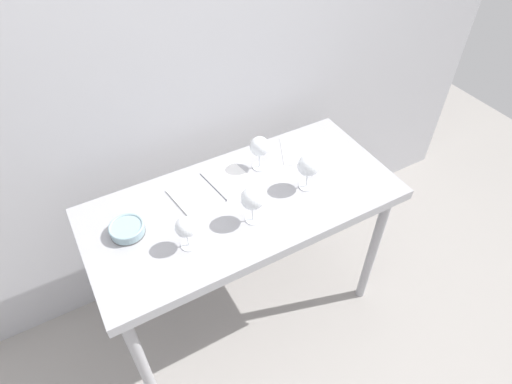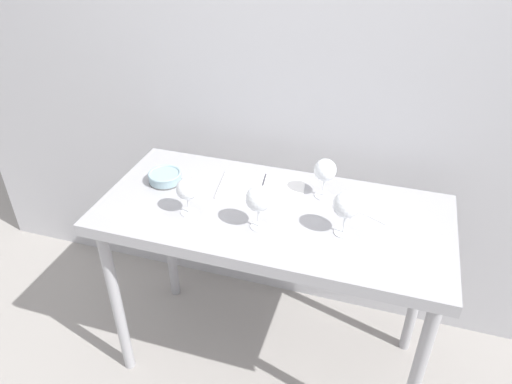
{
  "view_description": "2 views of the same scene",
  "coord_description": "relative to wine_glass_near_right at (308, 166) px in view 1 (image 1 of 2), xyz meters",
  "views": [
    {
      "loc": [
        -0.6,
        -1.2,
        2.26
      ],
      "look_at": [
        0.04,
        -0.04,
        0.96
      ],
      "focal_mm": 30.21,
      "sensor_mm": 36.0,
      "label": 1
    },
    {
      "loc": [
        0.4,
        -1.51,
        2.01
      ],
      "look_at": [
        -0.06,
        -0.04,
        0.99
      ],
      "focal_mm": 33.72,
      "sensor_mm": 36.0,
      "label": 2
    }
  ],
  "objects": [
    {
      "name": "wine_glass_near_right",
      "position": [
        0.0,
        0.0,
        0.0
      ],
      "size": [
        0.1,
        0.1,
        0.18
      ],
      "color": "white",
      "rests_on": "steel_counter"
    },
    {
      "name": "open_notebook",
      "position": [
        -0.38,
        0.2,
        -0.12
      ],
      "size": [
        0.39,
        0.26,
        0.01
      ],
      "rotation": [
        0.0,
        0.0,
        0.14
      ],
      "color": "white",
      "rests_on": "steel_counter"
    },
    {
      "name": "tasting_sheet_upper",
      "position": [
        0.12,
        0.23,
        -0.12
      ],
      "size": [
        0.25,
        0.27,
        0.0
      ],
      "primitive_type": "cube",
      "rotation": [
        0.0,
        0.0,
        -0.45
      ],
      "color": "white",
      "rests_on": "steel_counter"
    },
    {
      "name": "tasting_bowl",
      "position": [
        -0.79,
        0.13,
        -0.1
      ],
      "size": [
        0.14,
        0.14,
        0.05
      ],
      "color": "#4C4C4C",
      "rests_on": "steel_counter"
    },
    {
      "name": "wine_glass_near_center",
      "position": [
        -0.31,
        -0.06,
        0.0
      ],
      "size": [
        0.1,
        0.1,
        0.18
      ],
      "color": "white",
      "rests_on": "steel_counter"
    },
    {
      "name": "ground_plane",
      "position": [
        -0.29,
        0.07,
        -1.02
      ],
      "size": [
        6.0,
        6.0,
        0.0
      ],
      "primitive_type": "plane",
      "color": "#9A948F"
    },
    {
      "name": "back_wall",
      "position": [
        -0.29,
        0.56,
        0.28
      ],
      "size": [
        3.8,
        0.04,
        2.6
      ],
      "primitive_type": "cube",
      "color": "#B5B5BA",
      "rests_on": "ground_plane"
    },
    {
      "name": "wine_glass_far_right",
      "position": [
        -0.12,
        0.22,
        -0.0
      ],
      "size": [
        0.09,
        0.09,
        0.17
      ],
      "color": "white",
      "rests_on": "steel_counter"
    },
    {
      "name": "steel_counter",
      "position": [
        -0.29,
        0.07,
        -0.23
      ],
      "size": [
        1.4,
        0.65,
        0.9
      ],
      "color": "#A1A1A6",
      "rests_on": "ground_plane"
    },
    {
      "name": "wine_glass_near_left",
      "position": [
        -0.6,
        -0.05,
        -0.02
      ],
      "size": [
        0.08,
        0.08,
        0.15
      ],
      "color": "white",
      "rests_on": "steel_counter"
    }
  ]
}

